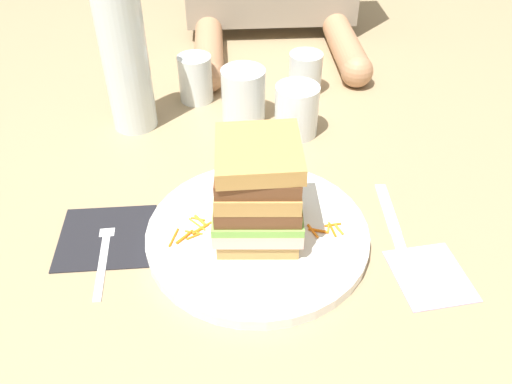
% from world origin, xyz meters
% --- Properties ---
extents(ground_plane, '(3.00, 3.00, 0.00)m').
position_xyz_m(ground_plane, '(0.00, 0.00, 0.00)').
color(ground_plane, '#9E8460').
extents(main_plate, '(0.29, 0.29, 0.02)m').
position_xyz_m(main_plate, '(0.02, 0.01, 0.01)').
color(main_plate, white).
rests_on(main_plate, ground_plane).
extents(sandwich, '(0.12, 0.12, 0.14)m').
position_xyz_m(sandwich, '(0.02, 0.01, 0.08)').
color(sandwich, tan).
rests_on(sandwich, main_plate).
extents(carrot_shred_0, '(0.01, 0.03, 0.00)m').
position_xyz_m(carrot_shred_0, '(-0.09, -0.00, 0.02)').
color(carrot_shred_0, orange).
rests_on(carrot_shred_0, main_plate).
extents(carrot_shred_1, '(0.02, 0.01, 0.00)m').
position_xyz_m(carrot_shred_1, '(-0.06, 0.03, 0.02)').
color(carrot_shred_1, orange).
rests_on(carrot_shred_1, main_plate).
extents(carrot_shred_2, '(0.02, 0.02, 0.00)m').
position_xyz_m(carrot_shred_2, '(-0.06, 0.02, 0.02)').
color(carrot_shred_2, orange).
rests_on(carrot_shred_2, main_plate).
extents(carrot_shred_3, '(0.02, 0.01, 0.00)m').
position_xyz_m(carrot_shred_3, '(-0.07, -0.00, 0.02)').
color(carrot_shred_3, orange).
rests_on(carrot_shred_3, main_plate).
extents(carrot_shred_4, '(0.02, 0.01, 0.00)m').
position_xyz_m(carrot_shred_4, '(-0.07, 0.01, 0.02)').
color(carrot_shred_4, orange).
rests_on(carrot_shred_4, main_plate).
extents(carrot_shred_5, '(0.02, 0.02, 0.00)m').
position_xyz_m(carrot_shred_5, '(-0.06, 0.03, 0.02)').
color(carrot_shred_5, orange).
rests_on(carrot_shred_5, main_plate).
extents(carrot_shred_6, '(0.02, 0.02, 0.00)m').
position_xyz_m(carrot_shred_6, '(-0.06, 0.01, 0.02)').
color(carrot_shred_6, orange).
rests_on(carrot_shred_6, main_plate).
extents(carrot_shred_7, '(0.02, 0.03, 0.00)m').
position_xyz_m(carrot_shred_7, '(-0.06, 0.02, 0.02)').
color(carrot_shred_7, orange).
rests_on(carrot_shred_7, main_plate).
extents(carrot_shred_8, '(0.02, 0.02, 0.00)m').
position_xyz_m(carrot_shred_8, '(-0.08, 0.00, 0.02)').
color(carrot_shred_8, orange).
rests_on(carrot_shred_8, main_plate).
extents(carrot_shred_9, '(0.03, 0.01, 0.00)m').
position_xyz_m(carrot_shred_9, '(0.10, -0.00, 0.02)').
color(carrot_shred_9, orange).
rests_on(carrot_shred_9, main_plate).
extents(carrot_shred_10, '(0.01, 0.02, 0.00)m').
position_xyz_m(carrot_shred_10, '(0.11, 0.01, 0.02)').
color(carrot_shred_10, orange).
rests_on(carrot_shred_10, main_plate).
extents(carrot_shred_11, '(0.01, 0.02, 0.00)m').
position_xyz_m(carrot_shred_11, '(0.12, -0.00, 0.02)').
color(carrot_shred_11, orange).
rests_on(carrot_shred_11, main_plate).
extents(carrot_shred_12, '(0.01, 0.03, 0.00)m').
position_xyz_m(carrot_shred_12, '(0.09, 0.00, 0.02)').
color(carrot_shred_12, orange).
rests_on(carrot_shred_12, main_plate).
extents(carrot_shred_13, '(0.02, 0.01, 0.00)m').
position_xyz_m(carrot_shred_13, '(0.12, 0.01, 0.02)').
color(carrot_shred_13, orange).
rests_on(carrot_shred_13, main_plate).
extents(carrot_shred_14, '(0.01, 0.02, 0.00)m').
position_xyz_m(carrot_shred_14, '(0.12, 0.00, 0.02)').
color(carrot_shred_14, orange).
rests_on(carrot_shred_14, main_plate).
extents(napkin_dark, '(0.13, 0.12, 0.00)m').
position_xyz_m(napkin_dark, '(-0.19, 0.03, 0.00)').
color(napkin_dark, black).
rests_on(napkin_dark, ground_plane).
extents(fork, '(0.02, 0.17, 0.00)m').
position_xyz_m(fork, '(-0.18, 0.00, 0.00)').
color(fork, silver).
rests_on(fork, napkin_dark).
extents(knife, '(0.02, 0.20, 0.00)m').
position_xyz_m(knife, '(0.20, 0.00, 0.00)').
color(knife, silver).
rests_on(knife, ground_plane).
extents(juice_glass, '(0.07, 0.07, 0.09)m').
position_xyz_m(juice_glass, '(0.10, 0.26, 0.04)').
color(juice_glass, white).
rests_on(juice_glass, ground_plane).
extents(water_bottle, '(0.08, 0.08, 0.33)m').
position_xyz_m(water_bottle, '(-0.18, 0.31, 0.15)').
color(water_bottle, silver).
rests_on(water_bottle, ground_plane).
extents(empty_tumbler_0, '(0.06, 0.06, 0.08)m').
position_xyz_m(empty_tumbler_0, '(0.13, 0.41, 0.04)').
color(empty_tumbler_0, silver).
rests_on(empty_tumbler_0, ground_plane).
extents(empty_tumbler_1, '(0.08, 0.08, 0.09)m').
position_xyz_m(empty_tumbler_1, '(0.01, 0.32, 0.05)').
color(empty_tumbler_1, silver).
rests_on(empty_tumbler_1, ground_plane).
extents(empty_tumbler_2, '(0.06, 0.06, 0.09)m').
position_xyz_m(empty_tumbler_2, '(-0.07, 0.39, 0.04)').
color(empty_tumbler_2, silver).
rests_on(empty_tumbler_2, ground_plane).
extents(napkin_pink, '(0.10, 0.11, 0.00)m').
position_xyz_m(napkin_pink, '(0.23, -0.07, 0.00)').
color(napkin_pink, pink).
rests_on(napkin_pink, ground_plane).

